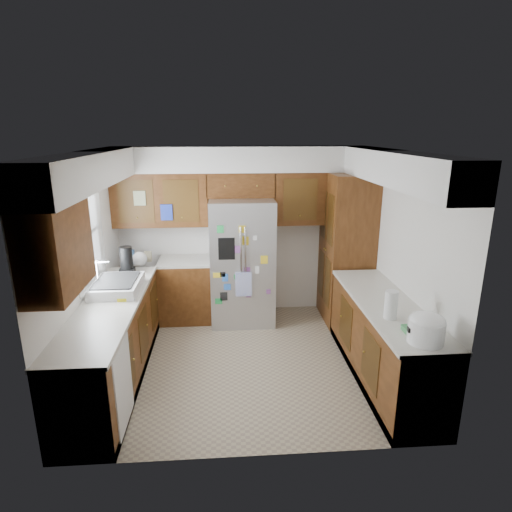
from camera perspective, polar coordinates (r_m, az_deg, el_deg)
The scene contains 12 objects.
floor at distance 5.39m, azimuth -1.21°, elevation -13.77°, with size 3.60×3.60×0.00m, color tan.
room_shell at distance 5.10m, azimuth -2.74°, elevation 6.36°, with size 3.64×3.24×2.52m.
left_counter_run at distance 5.33m, azimuth -16.24°, elevation -9.65°, with size 1.36×3.20×0.92m.
right_counter_run at distance 5.07m, azimuth 16.58°, elevation -11.16°, with size 0.63×2.25×0.92m.
pantry at distance 6.28m, azimuth 11.95°, elevation 0.94°, with size 0.60×0.90×2.15m, color #3F210C.
fridge at distance 6.14m, azimuth -1.87°, elevation -0.76°, with size 0.90×0.79×1.80m.
bridge_cabinet at distance 6.13m, azimuth -2.05°, elevation 9.51°, with size 0.96×0.34×0.35m, color #3F210C.
fridge_top_items at distance 6.08m, azimuth -2.40°, elevation 12.18°, with size 0.57×0.34×0.25m.
sink_assembly at distance 5.21m, azimuth -18.07°, elevation -3.76°, with size 0.52×0.70×0.37m.
left_counter_clutter at distance 5.90m, azimuth -16.21°, elevation -0.61°, with size 0.37×0.93×0.38m.
rice_cooker at distance 4.06m, azimuth 21.78°, elevation -8.79°, with size 0.32×0.31×0.28m.
paper_towel at distance 4.43m, azimuth 17.55°, elevation -6.23°, with size 0.13×0.13×0.29m, color white.
Camera 1 is at (-0.24, -4.66, 2.71)m, focal length 30.00 mm.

